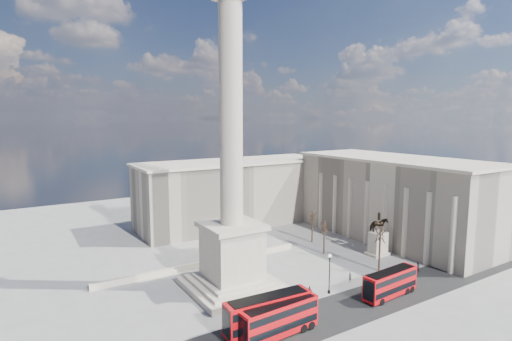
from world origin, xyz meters
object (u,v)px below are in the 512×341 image
object	(u,v)px
red_bus_b	(269,313)
red_bus_c	(390,283)
nelsons_column	(232,210)
pedestrian_standing	(418,267)
equestrian_statue	(378,240)
pedestrian_crossing	(310,291)
red_bus_a	(280,318)
victorian_lamp	(330,270)
pedestrian_walking	(350,277)

from	to	relation	value
red_bus_b	red_bus_c	distance (m)	21.64
nelsons_column	pedestrian_standing	xyz separation A→B (m)	(31.51, -11.50, -12.04)
equestrian_statue	pedestrian_standing	distance (m)	10.36
pedestrian_crossing	red_bus_c	bearing A→B (deg)	-139.91
red_bus_a	victorian_lamp	bearing A→B (deg)	20.86
victorian_lamp	pedestrian_crossing	world-z (taller)	victorian_lamp
victorian_lamp	equestrian_statue	xyz separation A→B (m)	(20.57, 8.33, -0.68)
red_bus_a	victorian_lamp	world-z (taller)	victorian_lamp
red_bus_b	pedestrian_walking	world-z (taller)	red_bus_b
red_bus_c	pedestrian_walking	distance (m)	7.47
victorian_lamp	pedestrian_standing	size ratio (longest dim) A/B	3.64
equestrian_statue	pedestrian_crossing	size ratio (longest dim) A/B	5.14
red_bus_c	pedestrian_standing	size ratio (longest dim) A/B	5.94
red_bus_b	pedestrian_standing	xyz separation A→B (m)	(33.84, 2.67, -1.63)
red_bus_b	red_bus_c	world-z (taller)	red_bus_b
red_bus_b	victorian_lamp	xyz separation A→B (m)	(14.35, 4.40, 1.25)
red_bus_a	red_bus_b	world-z (taller)	red_bus_b
red_bus_a	red_bus_b	bearing A→B (deg)	106.69
red_bus_b	nelsons_column	bearing A→B (deg)	83.91
pedestrian_standing	pedestrian_crossing	xyz separation A→B (m)	(-22.89, 2.37, -0.02)
equestrian_statue	red_bus_b	bearing A→B (deg)	-159.95
nelsons_column	red_bus_b	distance (m)	17.74
victorian_lamp	red_bus_b	bearing A→B (deg)	-162.94
pedestrian_crossing	red_bus_b	bearing A→B (deg)	96.19
red_bus_c	pedestrian_walking	size ratio (longest dim) A/B	6.17
pedestrian_walking	pedestrian_standing	size ratio (longest dim) A/B	0.96
victorian_lamp	pedestrian_walking	distance (m)	6.77
victorian_lamp	equestrian_statue	distance (m)	22.20
red_bus_a	pedestrian_crossing	xyz separation A→B (m)	(10.38, 6.66, -1.48)
nelsons_column	victorian_lamp	xyz separation A→B (m)	(12.02, -9.77, -9.16)
red_bus_a	pedestrian_standing	bearing A→B (deg)	4.60
red_bus_a	pedestrian_crossing	size ratio (longest dim) A/B	6.48
pedestrian_standing	victorian_lamp	bearing A→B (deg)	-3.25
red_bus_c	red_bus_a	bearing A→B (deg)	176.87
pedestrian_walking	equestrian_statue	bearing A→B (deg)	24.19
nelsons_column	red_bus_c	xyz separation A→B (m)	(19.25, -15.61, -10.73)
pedestrian_standing	red_bus_a	bearing A→B (deg)	9.17
pedestrian_walking	red_bus_b	bearing A→B (deg)	-165.31
pedestrian_walking	pedestrian_crossing	world-z (taller)	pedestrian_crossing
pedestrian_crossing	red_bus_a	bearing A→B (deg)	104.15
victorian_lamp	equestrian_statue	size ratio (longest dim) A/B	0.73
red_bus_c	pedestrian_standing	xyz separation A→B (m)	(12.26, 4.11, -1.31)
red_bus_b	pedestrian_standing	bearing A→B (deg)	7.77
red_bus_c	red_bus_b	bearing A→B (deg)	172.57
nelsons_column	pedestrian_standing	size ratio (longest dim) A/B	28.40
equestrian_statue	pedestrian_walking	distance (m)	16.34
red_bus_b	pedestrian_crossing	world-z (taller)	red_bus_b
equestrian_statue	pedestrian_walking	size ratio (longest dim) A/B	5.21
pedestrian_walking	pedestrian_crossing	distance (m)	9.38
red_bus_a	victorian_lamp	distance (m)	15.11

